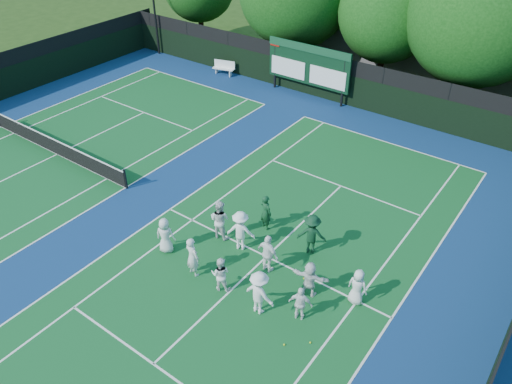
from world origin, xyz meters
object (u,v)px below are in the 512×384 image
Objects in this scene: scoreboard at (308,65)px; tennis_net at (56,146)px; bench at (224,67)px; coach_left at (266,212)px.

scoreboard is 0.53× the size of tennis_net.
bench is at bearing 89.81° from tennis_net.
scoreboard is at bearing 1.74° from bench.
scoreboard is 14.37m from coach_left.
scoreboard reaches higher than tennis_net.
scoreboard is 3.58× the size of bench.
tennis_net is (-6.99, -14.59, -1.70)m from scoreboard.
coach_left is (5.88, -13.04, -1.34)m from scoreboard.
bench is at bearing -27.79° from coach_left.
tennis_net is at bearing 24.08° from coach_left.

